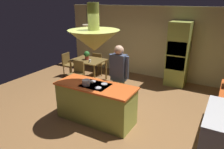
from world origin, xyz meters
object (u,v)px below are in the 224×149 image
chair_by_back_wall (99,62)px  oven_tower (178,54)px  cooking_pot_on_cooktop (86,82)px  chair_at_corner (68,63)px  kitchen_island (96,103)px  chair_facing_island (77,72)px  dining_table (88,63)px  person_at_island (119,75)px  potted_plant_on_table (87,55)px  cup_on_table (90,61)px

chair_by_back_wall → oven_tower: bearing=-170.1°
chair_by_back_wall → cooking_pot_on_cooktop: bearing=118.1°
chair_at_corner → cooking_pot_on_cooktop: bearing=-132.0°
kitchen_island → chair_at_corner: kitchen_island is taller
kitchen_island → chair_facing_island: bearing=139.6°
kitchen_island → chair_by_back_wall: bearing=121.7°
cooking_pot_on_cooktop → dining_table: bearing=124.6°
chair_facing_island → cooking_pot_on_cooktop: cooking_pot_on_cooktop is taller
person_at_island → potted_plant_on_table: size_ratio=5.80×
chair_facing_island → chair_by_back_wall: 1.31m
chair_by_back_wall → cup_on_table: 0.95m
chair_at_corner → potted_plant_on_table: potted_plant_on_table is taller
cup_on_table → dining_table: bearing=135.5°
kitchen_island → potted_plant_on_table: bearing=129.9°
chair_facing_island → chair_by_back_wall: size_ratio=1.00×
kitchen_island → potted_plant_on_table: (-1.76, 2.11, 0.47)m
dining_table → chair_facing_island: 0.67m
chair_facing_island → chair_at_corner: size_ratio=1.00×
oven_tower → cooking_pot_on_cooktop: size_ratio=11.70×
oven_tower → cooking_pot_on_cooktop: 3.60m
kitchen_island → dining_table: (-1.70, 2.10, 0.20)m
chair_facing_island → chair_at_corner: (-0.94, 0.65, 0.00)m
potted_plant_on_table → kitchen_island: bearing=-50.1°
kitchen_island → chair_at_corner: 3.37m
oven_tower → chair_at_corner: oven_tower is taller
dining_table → cooking_pot_on_cooktop: cooking_pot_on_cooktop is taller
chair_facing_island → cup_on_table: size_ratio=9.67×
person_at_island → potted_plant_on_table: bearing=144.4°
chair_facing_island → potted_plant_on_table: potted_plant_on_table is taller
cooking_pot_on_cooktop → chair_at_corner: bearing=138.0°
chair_by_back_wall → chair_at_corner: size_ratio=1.00×
kitchen_island → dining_table: size_ratio=1.70×
oven_tower → chair_facing_island: size_ratio=2.42×
potted_plant_on_table → cup_on_table: potted_plant_on_table is taller
chair_at_corner → chair_facing_island: bearing=-124.9°
dining_table → chair_by_back_wall: chair_by_back_wall is taller
kitchen_island → cup_on_table: (-1.48, 1.88, 0.34)m
potted_plant_on_table → chair_facing_island: bearing=-84.5°
dining_table → kitchen_island: bearing=-51.0°
chair_by_back_wall → chair_at_corner: 1.14m
kitchen_island → cooking_pot_on_cooktop: size_ratio=10.54×
oven_tower → chair_facing_island: bearing=-147.3°
cooking_pot_on_cooktop → person_at_island: bearing=61.8°
kitchen_island → chair_at_corner: size_ratio=2.18×
kitchen_island → cup_on_table: 2.42m
dining_table → chair_facing_island: (0.00, -0.65, -0.16)m
kitchen_island → cooking_pot_on_cooktop: bearing=-140.9°
cup_on_table → chair_at_corner: bearing=169.4°
oven_tower → cup_on_table: (-2.58, -1.36, -0.25)m
cooking_pot_on_cooktop → kitchen_island: bearing=39.1°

